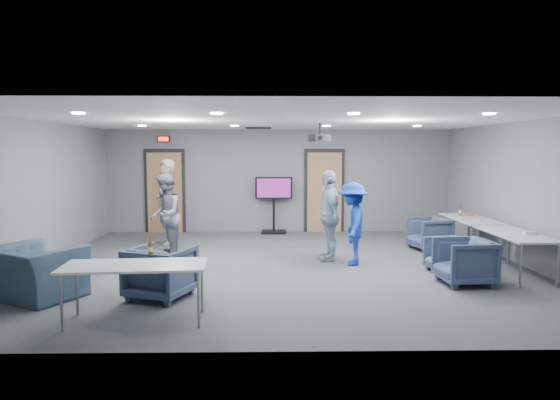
{
  "coord_description": "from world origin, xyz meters",
  "views": [
    {
      "loc": [
        -0.22,
        -9.15,
        2.14
      ],
      "look_at": [
        -0.04,
        0.41,
        1.2
      ],
      "focal_mm": 32.0,
      "sensor_mm": 36.0,
      "label": 1
    }
  ],
  "objects_px": {
    "person_d": "(353,224)",
    "table_right_b": "(515,236)",
    "chair_right_b": "(449,255)",
    "table_right_a": "(471,220)",
    "table_front_left": "(135,268)",
    "projector": "(320,138)",
    "bottle_right": "(460,211)",
    "chair_right_c": "(464,261)",
    "bottle_front": "(151,249)",
    "person_c": "(329,215)",
    "chair_front_a": "(161,272)",
    "tv_stand": "(274,201)",
    "person_b": "(165,215)",
    "person_a": "(166,202)",
    "chair_front_b": "(35,273)",
    "chair_right_a": "(429,234)"
  },
  "relations": [
    {
      "from": "person_d",
      "to": "table_right_b",
      "type": "height_order",
      "value": "person_d"
    },
    {
      "from": "chair_right_b",
      "to": "table_right_a",
      "type": "xyz_separation_m",
      "value": [
        1.06,
        1.72,
        0.37
      ]
    },
    {
      "from": "table_right_a",
      "to": "table_front_left",
      "type": "height_order",
      "value": "same"
    },
    {
      "from": "projector",
      "to": "bottle_right",
      "type": "bearing_deg",
      "value": -7.49
    },
    {
      "from": "chair_right_c",
      "to": "bottle_front",
      "type": "height_order",
      "value": "bottle_front"
    },
    {
      "from": "table_right_b",
      "to": "table_front_left",
      "type": "height_order",
      "value": "same"
    },
    {
      "from": "bottle_front",
      "to": "chair_right_c",
      "type": "bearing_deg",
      "value": 13.63
    },
    {
      "from": "person_c",
      "to": "chair_right_b",
      "type": "distance_m",
      "value": 2.36
    },
    {
      "from": "projector",
      "to": "chair_front_a",
      "type": "bearing_deg",
      "value": -155.97
    },
    {
      "from": "bottle_front",
      "to": "bottle_right",
      "type": "relative_size",
      "value": 1.0
    },
    {
      "from": "bottle_front",
      "to": "chair_front_a",
      "type": "bearing_deg",
      "value": 87.35
    },
    {
      "from": "bottle_front",
      "to": "tv_stand",
      "type": "xyz_separation_m",
      "value": [
        1.71,
        6.22,
        0.01
      ]
    },
    {
      "from": "projector",
      "to": "bottle_front",
      "type": "bearing_deg",
      "value": -151.71
    },
    {
      "from": "person_b",
      "to": "table_right_b",
      "type": "relative_size",
      "value": 0.94
    },
    {
      "from": "chair_right_c",
      "to": "table_right_b",
      "type": "height_order",
      "value": "chair_right_c"
    },
    {
      "from": "chair_front_a",
      "to": "bottle_front",
      "type": "bearing_deg",
      "value": 107.95
    },
    {
      "from": "table_right_b",
      "to": "projector",
      "type": "bearing_deg",
      "value": 65.4
    },
    {
      "from": "table_right_b",
      "to": "chair_right_c",
      "type": "bearing_deg",
      "value": 118.18
    },
    {
      "from": "person_c",
      "to": "bottle_front",
      "type": "height_order",
      "value": "person_c"
    },
    {
      "from": "person_a",
      "to": "projector",
      "type": "relative_size",
      "value": 4.41
    },
    {
      "from": "person_b",
      "to": "table_right_a",
      "type": "bearing_deg",
      "value": 86.65
    },
    {
      "from": "person_c",
      "to": "table_front_left",
      "type": "height_order",
      "value": "person_c"
    },
    {
      "from": "table_right_a",
      "to": "bottle_front",
      "type": "distance_m",
      "value": 6.89
    },
    {
      "from": "table_right_a",
      "to": "person_b",
      "type": "bearing_deg",
      "value": 92.05
    },
    {
      "from": "bottle_right",
      "to": "chair_front_b",
      "type": "bearing_deg",
      "value": -154.45
    },
    {
      "from": "chair_right_b",
      "to": "table_right_b",
      "type": "distance_m",
      "value": 1.14
    },
    {
      "from": "chair_right_c",
      "to": "table_right_a",
      "type": "height_order",
      "value": "chair_right_c"
    },
    {
      "from": "person_c",
      "to": "chair_right_c",
      "type": "relative_size",
      "value": 2.18
    },
    {
      "from": "chair_right_c",
      "to": "table_front_left",
      "type": "bearing_deg",
      "value": -75.25
    },
    {
      "from": "chair_right_a",
      "to": "chair_right_b",
      "type": "relative_size",
      "value": 1.13
    },
    {
      "from": "person_d",
      "to": "tv_stand",
      "type": "bearing_deg",
      "value": -149.1
    },
    {
      "from": "person_d",
      "to": "bottle_front",
      "type": "distance_m",
      "value": 4.09
    },
    {
      "from": "bottle_right",
      "to": "projector",
      "type": "bearing_deg",
      "value": -164.67
    },
    {
      "from": "person_c",
      "to": "bottle_right",
      "type": "distance_m",
      "value": 3.22
    },
    {
      "from": "table_front_left",
      "to": "tv_stand",
      "type": "relative_size",
      "value": 1.24
    },
    {
      "from": "table_right_a",
      "to": "table_front_left",
      "type": "distance_m",
      "value": 7.24
    },
    {
      "from": "table_right_b",
      "to": "table_front_left",
      "type": "xyz_separation_m",
      "value": [
        -5.92,
        -2.27,
        -0.0
      ]
    },
    {
      "from": "person_a",
      "to": "chair_right_b",
      "type": "xyz_separation_m",
      "value": [
        5.55,
        -2.8,
        -0.66
      ]
    },
    {
      "from": "bottle_front",
      "to": "tv_stand",
      "type": "height_order",
      "value": "tv_stand"
    },
    {
      "from": "person_c",
      "to": "chair_right_b",
      "type": "relative_size",
      "value": 2.59
    },
    {
      "from": "person_b",
      "to": "person_d",
      "type": "relative_size",
      "value": 1.08
    },
    {
      "from": "chair_front_b",
      "to": "chair_right_b",
      "type": "bearing_deg",
      "value": -138.52
    },
    {
      "from": "person_d",
      "to": "chair_right_a",
      "type": "bearing_deg",
      "value": 135.3
    },
    {
      "from": "bottle_front",
      "to": "projector",
      "type": "height_order",
      "value": "projector"
    },
    {
      "from": "table_right_a",
      "to": "bottle_right",
      "type": "height_order",
      "value": "bottle_right"
    },
    {
      "from": "chair_front_b",
      "to": "table_right_a",
      "type": "bearing_deg",
      "value": -128.41
    },
    {
      "from": "person_d",
      "to": "person_b",
      "type": "bearing_deg",
      "value": -93.71
    },
    {
      "from": "person_b",
      "to": "chair_right_c",
      "type": "distance_m",
      "value": 5.75
    },
    {
      "from": "chair_right_a",
      "to": "chair_right_b",
      "type": "bearing_deg",
      "value": -20.43
    },
    {
      "from": "table_front_left",
      "to": "person_c",
      "type": "bearing_deg",
      "value": 47.35
    }
  ]
}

